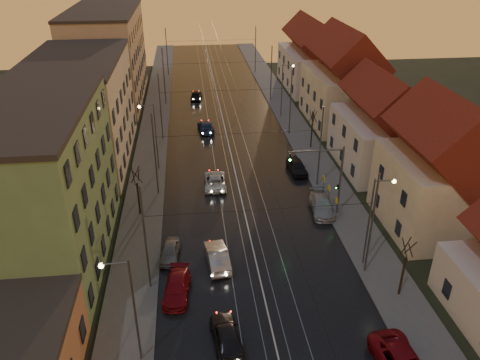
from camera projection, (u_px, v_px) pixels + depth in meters
name	position (u px, v px, depth m)	size (l,w,h in m)	color
road	(226.00, 134.00, 64.49)	(16.00, 120.00, 0.04)	black
sidewalk_left	(153.00, 137.00, 63.46)	(4.00, 120.00, 0.15)	#4C4C4C
sidewalk_right	(297.00, 131.00, 65.46)	(4.00, 120.00, 0.15)	#4C4C4C
tram_rail_0	(210.00, 134.00, 64.25)	(0.06, 120.00, 0.03)	gray
tram_rail_1	(221.00, 134.00, 64.40)	(0.06, 120.00, 0.03)	gray
tram_rail_2	(232.00, 134.00, 64.55)	(0.06, 120.00, 0.03)	gray
tram_rail_3	(242.00, 133.00, 64.69)	(0.06, 120.00, 0.03)	gray
apartment_left_1	(33.00, 190.00, 36.84)	(10.00, 18.00, 13.00)	#5E7F50
apartment_left_2	(81.00, 112.00, 54.68)	(10.00, 20.00, 12.00)	#C2B596
apartment_left_3	(108.00, 57.00, 75.36)	(10.00, 24.00, 14.00)	tan
house_right_1	(439.00, 174.00, 41.66)	(8.67, 10.20, 10.80)	#C3B996
house_right_2	(383.00, 129.00, 53.48)	(9.18, 12.24, 9.20)	silver
house_right_3	(343.00, 83.00, 66.15)	(9.18, 14.28, 11.50)	#C3B996
house_right_4	(311.00, 59.00, 82.36)	(9.18, 16.32, 10.00)	silver
catenary_pole_l_1	(145.00, 240.00, 34.25)	(0.16, 0.16, 9.00)	#595B60
catenary_pole_r_1	(372.00, 225.00, 35.97)	(0.16, 0.16, 9.00)	#595B60
catenary_pole_l_2	(155.00, 155.00, 47.46)	(0.16, 0.16, 9.00)	#595B60
catenary_pole_r_2	(320.00, 148.00, 49.18)	(0.16, 0.16, 9.00)	#595B60
catenary_pole_l_3	(160.00, 108.00, 60.67)	(0.16, 0.16, 9.00)	#595B60
catenary_pole_r_3	(291.00, 103.00, 62.39)	(0.16, 0.16, 9.00)	#595B60
catenary_pole_l_4	(164.00, 77.00, 73.88)	(0.16, 0.16, 9.00)	#595B60
catenary_pole_r_4	(271.00, 74.00, 75.60)	(0.16, 0.16, 9.00)	#595B60
catenary_pole_l_5	(167.00, 52.00, 89.74)	(0.16, 0.16, 9.00)	#595B60
catenary_pole_r_5	(255.00, 50.00, 91.46)	(0.16, 0.16, 9.00)	#595B60
street_lamp_0	(128.00, 302.00, 27.86)	(1.75, 0.32, 8.00)	#595B60
street_lamp_1	(374.00, 214.00, 36.73)	(1.75, 0.32, 8.00)	#595B60
street_lamp_2	(153.00, 130.00, 52.52)	(1.75, 0.32, 8.00)	#595B60
street_lamp_3	(284.00, 85.00, 68.43)	(1.75, 0.32, 8.00)	#595B60
traffic_light_mast	(331.00, 172.00, 43.79)	(5.30, 0.32, 7.20)	#595B60
bare_tree_0	(138.00, 192.00, 44.71)	(1.09, 1.09, 5.11)	black
bare_tree_1	(404.00, 269.00, 34.42)	(1.09, 1.09, 5.11)	black
bare_tree_2	(312.00, 130.00, 59.10)	(1.09, 1.09, 5.11)	black
driving_car_0	(226.00, 335.00, 31.00)	(1.79, 4.44, 1.51)	black
driving_car_1	(217.00, 256.00, 38.60)	(1.64, 4.71, 1.55)	#A09FA5
driving_car_2	(215.00, 180.00, 50.79)	(2.30, 4.98, 1.38)	#B4B4B4
driving_car_3	(206.00, 127.00, 65.13)	(1.98, 4.87, 1.41)	#1A2B4E
driving_car_4	(196.00, 95.00, 78.06)	(1.75, 4.36, 1.48)	black
parked_left_2	(177.00, 288.00, 35.32)	(1.85, 4.54, 1.32)	maroon
parked_left_3	(170.00, 251.00, 39.48)	(1.48, 3.67, 1.25)	gray
parked_right_1	(322.00, 205.00, 46.02)	(2.05, 5.05, 1.46)	#A8A8AE
parked_right_2	(297.00, 167.00, 53.70)	(1.77, 4.40, 1.50)	black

